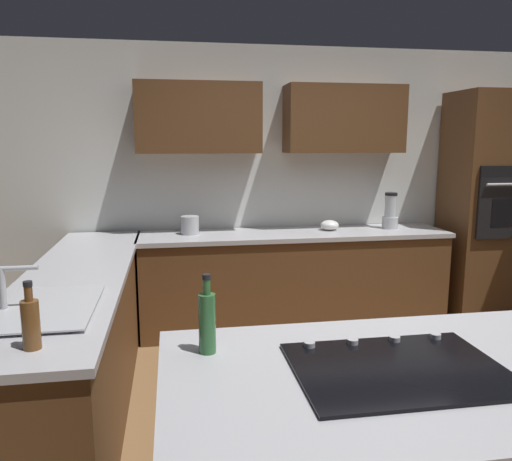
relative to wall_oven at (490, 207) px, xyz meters
name	(u,v)px	position (x,y,z in m)	size (l,w,h in m)	color
ground_plane	(374,422)	(1.85, 1.72, -1.09)	(14.00, 14.00, 0.00)	brown
wall_back	(291,171)	(1.91, -0.33, 0.35)	(6.00, 0.44, 2.60)	silver
lower_cabinets_back	(294,282)	(1.95, 0.00, -0.66)	(2.80, 0.60, 0.86)	brown
countertop_back	(294,234)	(1.95, 0.00, -0.21)	(2.84, 0.64, 0.04)	#B2B2B7
lower_cabinets_side	(80,341)	(3.67, 1.17, -0.66)	(0.60, 2.90, 0.86)	brown
countertop_side	(76,275)	(3.67, 1.17, -0.21)	(0.64, 2.94, 0.04)	#B2B2B7
island_top	(398,376)	(2.26, 2.83, -0.21)	(1.72, 1.06, 0.04)	#B2B2B7
wall_oven	(490,207)	(0.00, 0.00, 0.00)	(0.80, 0.66, 2.19)	brown
sink_unit	(46,307)	(3.68, 1.93, -0.18)	(0.46, 0.70, 0.23)	#515456
cooktop	(398,368)	(2.26, 2.83, -0.19)	(0.76, 0.56, 0.03)	black
blender	(390,213)	(1.00, -0.05, -0.05)	(0.15, 0.15, 0.34)	silver
mixing_bowl	(330,225)	(1.60, -0.05, -0.15)	(0.17, 0.17, 0.09)	white
kettle	(190,225)	(2.90, -0.05, -0.11)	(0.16, 0.16, 0.16)	#B7BABF
dish_soap_bottle	(31,322)	(3.62, 2.41, -0.08)	(0.07, 0.07, 0.28)	brown
oil_bottle	(207,321)	(2.93, 2.56, -0.06)	(0.07, 0.07, 0.32)	#336B38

